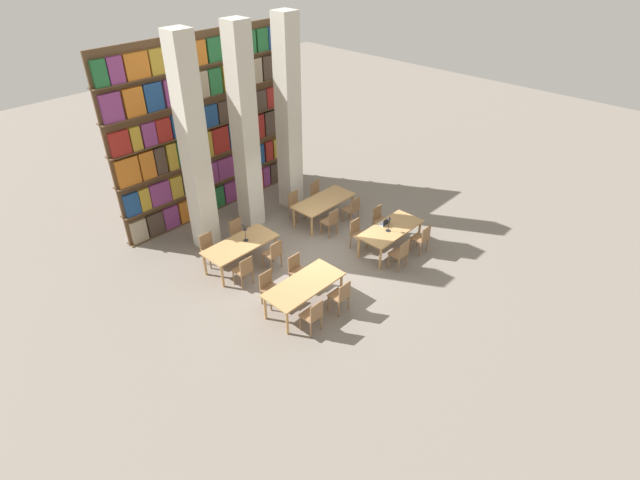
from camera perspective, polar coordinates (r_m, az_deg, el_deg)
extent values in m
plane|color=gray|center=(14.19, -0.36, -2.01)|extent=(40.00, 40.00, 0.00)
cube|color=brown|center=(15.94, -12.34, 12.56)|extent=(6.68, 0.06, 5.50)
cube|color=brown|center=(17.08, -11.26, 3.98)|extent=(6.68, 0.35, 0.03)
cube|color=tan|center=(15.61, -20.05, 1.01)|extent=(0.49, 0.20, 0.71)
cube|color=#47382D|center=(15.81, -18.35, 1.80)|extent=(0.52, 0.20, 0.71)
cube|color=#84387A|center=(16.01, -16.74, 2.54)|extent=(0.50, 0.20, 0.71)
cube|color=orange|center=(16.21, -15.33, 3.19)|extent=(0.34, 0.20, 0.71)
cube|color=#B7932D|center=(16.40, -14.13, 3.74)|extent=(0.45, 0.20, 0.71)
cube|color=orange|center=(16.60, -12.88, 4.31)|extent=(0.34, 0.20, 0.71)
cube|color=#236B38|center=(16.81, -11.70, 4.85)|extent=(0.47, 0.20, 0.71)
cube|color=#84387A|center=(17.10, -10.15, 5.55)|extent=(0.59, 0.20, 0.71)
cube|color=#47382D|center=(17.45, -8.42, 6.33)|extent=(0.65, 0.20, 0.71)
cube|color=maroon|center=(17.75, -7.10, 6.92)|extent=(0.33, 0.20, 0.71)
cube|color=#84387A|center=(17.94, -6.29, 7.27)|extent=(0.30, 0.20, 0.71)
cube|color=#47382D|center=(18.15, -5.42, 7.65)|extent=(0.32, 0.20, 0.71)
cube|color=tan|center=(18.47, -4.21, 8.18)|extent=(0.66, 0.20, 0.71)
cube|color=brown|center=(16.66, -11.60, 6.72)|extent=(6.68, 0.35, 0.03)
cube|color=navy|center=(15.17, -20.77, 3.87)|extent=(0.44, 0.20, 0.68)
cube|color=#B7932D|center=(15.31, -19.49, 4.43)|extent=(0.31, 0.20, 0.68)
cube|color=#84387A|center=(15.51, -17.88, 5.13)|extent=(0.65, 0.20, 0.68)
cube|color=#B7932D|center=(15.74, -16.20, 5.86)|extent=(0.39, 0.20, 0.68)
cube|color=#47382D|center=(15.97, -14.67, 6.52)|extent=(0.57, 0.20, 0.68)
cube|color=#84387A|center=(16.29, -12.71, 7.35)|extent=(0.68, 0.20, 0.68)
cube|color=#84387A|center=(16.65, -10.76, 8.17)|extent=(0.68, 0.20, 0.68)
cube|color=orange|center=(16.99, -9.03, 8.89)|extent=(0.56, 0.20, 0.68)
cube|color=navy|center=(17.35, -7.39, 9.55)|extent=(0.65, 0.20, 0.68)
cube|color=maroon|center=(17.67, -6.00, 10.11)|extent=(0.32, 0.20, 0.68)
cube|color=#B7932D|center=(18.01, -4.67, 10.64)|extent=(0.67, 0.20, 0.68)
cube|color=#B7932D|center=(18.31, -3.54, 11.08)|extent=(0.18, 0.20, 0.68)
cube|color=brown|center=(16.28, -11.96, 9.60)|extent=(6.68, 0.35, 0.03)
cube|color=orange|center=(14.78, -21.17, 7.31)|extent=(0.65, 0.20, 0.80)
cube|color=orange|center=(15.01, -19.22, 8.10)|extent=(0.43, 0.20, 0.80)
cube|color=#47382D|center=(15.18, -17.87, 8.65)|extent=(0.32, 0.20, 0.80)
cube|color=#B7932D|center=(15.35, -16.65, 9.14)|extent=(0.31, 0.20, 0.80)
cube|color=#236B38|center=(15.57, -15.15, 9.73)|extent=(0.59, 0.20, 0.80)
cube|color=#B7932D|center=(15.88, -13.26, 10.47)|extent=(0.60, 0.20, 0.80)
cube|color=maroon|center=(16.20, -11.43, 11.17)|extent=(0.62, 0.20, 0.80)
cube|color=navy|center=(16.57, -9.55, 11.87)|extent=(0.66, 0.20, 0.80)
cube|color=tan|center=(16.88, -8.09, 12.40)|extent=(0.28, 0.20, 0.80)
cube|color=maroon|center=(17.10, -7.10, 12.76)|extent=(0.40, 0.20, 0.80)
cube|color=#47382D|center=(17.47, -5.56, 13.30)|extent=(0.69, 0.20, 0.80)
cube|color=orange|center=(17.88, -3.97, 13.85)|extent=(0.45, 0.20, 0.80)
cube|color=brown|center=(15.94, -12.34, 12.61)|extent=(6.68, 0.35, 0.03)
cube|color=maroon|center=(14.45, -22.01, 10.22)|extent=(0.55, 0.20, 0.66)
cube|color=#B7932D|center=(14.63, -20.41, 10.84)|extent=(0.30, 0.20, 0.66)
cube|color=#84387A|center=(14.79, -19.05, 11.36)|extent=(0.40, 0.20, 0.66)
cube|color=maroon|center=(14.99, -17.55, 11.91)|extent=(0.45, 0.20, 0.66)
cube|color=navy|center=(15.22, -15.98, 12.49)|extent=(0.42, 0.20, 0.66)
cube|color=tan|center=(15.46, -14.41, 13.05)|extent=(0.49, 0.20, 0.66)
cube|color=navy|center=(15.76, -12.65, 13.67)|extent=(0.56, 0.20, 0.66)
cube|color=#47382D|center=(16.08, -10.89, 14.27)|extent=(0.53, 0.20, 0.66)
cube|color=tan|center=(16.35, -9.52, 14.72)|extent=(0.33, 0.20, 0.66)
cube|color=maroon|center=(16.61, -8.30, 15.12)|extent=(0.44, 0.20, 0.66)
cube|color=#47382D|center=(16.92, -6.91, 15.56)|extent=(0.44, 0.20, 0.66)
cube|color=maroon|center=(17.27, -5.45, 16.02)|extent=(0.63, 0.20, 0.66)
cube|color=#84387A|center=(17.63, -4.02, 16.45)|extent=(0.40, 0.20, 0.66)
cube|color=brown|center=(15.65, -12.75, 15.74)|extent=(6.68, 0.35, 0.03)
cube|color=#84387A|center=(14.14, -22.83, 13.79)|extent=(0.56, 0.20, 0.75)
cube|color=orange|center=(14.39, -20.59, 14.57)|extent=(0.55, 0.20, 0.75)
cube|color=navy|center=(14.64, -18.57, 15.26)|extent=(0.52, 0.20, 0.75)
cube|color=#84387A|center=(14.92, -16.55, 15.93)|extent=(0.53, 0.20, 0.75)
cube|color=#47382D|center=(15.16, -14.99, 16.42)|extent=(0.35, 0.20, 0.75)
cube|color=tan|center=(15.39, -13.56, 16.87)|extent=(0.49, 0.20, 0.75)
cube|color=#236B38|center=(15.66, -12.02, 17.34)|extent=(0.43, 0.20, 0.75)
cube|color=#B7932D|center=(15.90, -10.74, 17.71)|extent=(0.26, 0.20, 0.75)
cube|color=#B7932D|center=(16.15, -9.47, 18.07)|extent=(0.54, 0.20, 0.75)
cube|color=tan|center=(16.53, -7.67, 18.57)|extent=(0.60, 0.20, 0.75)
cube|color=#47382D|center=(16.97, -5.79, 19.07)|extent=(0.67, 0.20, 0.75)
cube|color=orange|center=(17.35, -4.24, 19.47)|extent=(0.47, 0.20, 0.75)
cube|color=brown|center=(15.41, -13.19, 18.98)|extent=(6.68, 0.35, 0.03)
cube|color=#236B38|center=(13.87, -23.98, 17.02)|extent=(0.37, 0.20, 0.66)
cube|color=#84387A|center=(14.03, -22.43, 17.53)|extent=(0.40, 0.20, 0.66)
cube|color=orange|center=(14.28, -20.32, 18.20)|extent=(0.66, 0.20, 0.66)
cube|color=#B7932D|center=(14.60, -17.85, 18.94)|extent=(0.64, 0.20, 0.66)
cube|color=#47382D|center=(14.89, -15.85, 19.51)|extent=(0.48, 0.20, 0.66)
cube|color=orange|center=(15.18, -13.99, 20.02)|extent=(0.58, 0.20, 0.66)
cube|color=#236B38|center=(15.57, -11.77, 20.60)|extent=(0.68, 0.20, 0.66)
cube|color=#236B38|center=(15.89, -10.10, 21.01)|extent=(0.31, 0.20, 0.66)
cube|color=tan|center=(16.10, -9.03, 21.27)|extent=(0.30, 0.20, 0.66)
cube|color=#236B38|center=(16.31, -8.03, 21.50)|extent=(0.33, 0.20, 0.66)
cube|color=#236B38|center=(16.59, -6.77, 21.78)|extent=(0.42, 0.20, 0.66)
cube|color=navy|center=(16.92, -5.36, 22.09)|extent=(0.53, 0.20, 0.66)
cube|color=orange|center=(17.23, -4.13, 22.34)|extent=(0.29, 0.20, 0.66)
cube|color=beige|center=(13.71, -14.20, 9.98)|extent=(0.58, 0.58, 6.00)
cube|color=beige|center=(14.62, -8.61, 12.10)|extent=(0.58, 0.58, 6.00)
cube|color=beige|center=(15.67, -3.64, 13.86)|extent=(0.58, 0.58, 6.00)
cube|color=tan|center=(12.08, -1.83, -5.11)|extent=(2.05, 0.92, 0.04)
cylinder|color=tan|center=(11.61, -3.77, -9.42)|extent=(0.07, 0.07, 0.68)
cylinder|color=tan|center=(12.64, 2.45, -5.18)|extent=(0.07, 0.07, 0.68)
cylinder|color=tan|center=(12.05, -6.29, -7.70)|extent=(0.07, 0.07, 0.68)
cylinder|color=tan|center=(13.04, -0.07, -3.77)|extent=(0.07, 0.07, 0.68)
cylinder|color=olive|center=(11.77, -2.27, -9.46)|extent=(0.04, 0.04, 0.44)
cylinder|color=olive|center=(11.96, -1.03, -8.61)|extent=(0.04, 0.04, 0.44)
cylinder|color=olive|center=(11.60, -1.06, -10.25)|extent=(0.04, 0.04, 0.44)
cylinder|color=olive|center=(11.79, 0.17, -9.37)|extent=(0.04, 0.04, 0.44)
cube|color=olive|center=(11.62, -1.06, -8.56)|extent=(0.42, 0.40, 0.04)
cube|color=olive|center=(11.37, -0.39, -8.13)|extent=(0.40, 0.03, 0.42)
cylinder|color=olive|center=(12.52, -4.41, -6.46)|extent=(0.04, 0.04, 0.44)
cylinder|color=olive|center=(12.34, -5.64, -7.23)|extent=(0.04, 0.04, 0.44)
cylinder|color=olive|center=(12.72, -5.46, -5.78)|extent=(0.04, 0.04, 0.44)
cylinder|color=olive|center=(12.55, -6.68, -6.52)|extent=(0.04, 0.04, 0.44)
cube|color=olive|center=(12.38, -5.60, -5.65)|extent=(0.42, 0.40, 0.04)
cube|color=olive|center=(12.35, -6.24, -4.44)|extent=(0.40, 0.03, 0.42)
cylinder|color=olive|center=(12.29, 0.96, -7.23)|extent=(0.04, 0.04, 0.44)
cylinder|color=olive|center=(12.50, 2.08, -6.44)|extent=(0.04, 0.04, 0.44)
cylinder|color=olive|center=(12.12, 2.16, -7.94)|extent=(0.04, 0.04, 0.44)
cylinder|color=olive|center=(12.33, 3.27, -7.13)|extent=(0.04, 0.04, 0.44)
cube|color=olive|center=(12.16, 2.14, -6.33)|extent=(0.42, 0.40, 0.04)
cube|color=olive|center=(11.92, 2.83, -5.86)|extent=(0.40, 0.03, 0.42)
cylinder|color=olive|center=(13.04, -1.29, -4.48)|extent=(0.04, 0.04, 0.44)
cylinder|color=olive|center=(12.84, -2.42, -5.20)|extent=(0.04, 0.04, 0.44)
cylinder|color=olive|center=(13.23, -2.35, -3.86)|extent=(0.04, 0.04, 0.44)
cylinder|color=olive|center=(13.04, -3.47, -4.56)|extent=(0.04, 0.04, 0.44)
cube|color=olive|center=(12.89, -2.40, -3.69)|extent=(0.42, 0.40, 0.04)
cube|color=olive|center=(12.86, -3.01, -2.53)|extent=(0.40, 0.03, 0.42)
cube|color=tan|center=(14.29, 8.09, 1.29)|extent=(2.05, 0.92, 0.04)
cylinder|color=tan|center=(13.66, 6.90, -2.11)|extent=(0.07, 0.07, 0.68)
cylinder|color=tan|center=(15.00, 11.28, 0.98)|extent=(0.07, 0.07, 0.68)
cylinder|color=tan|center=(14.03, 4.45, -0.89)|extent=(0.07, 0.07, 0.68)
cylinder|color=tan|center=(15.33, 8.93, 2.02)|extent=(0.07, 0.07, 0.68)
cylinder|color=olive|center=(13.82, 7.83, -2.37)|extent=(0.04, 0.04, 0.44)
cylinder|color=olive|center=(14.06, 8.70, -1.74)|extent=(0.04, 0.04, 0.44)
cylinder|color=olive|center=(13.67, 8.97, -2.93)|extent=(0.04, 0.04, 0.44)
cylinder|color=olive|center=(13.92, 9.83, -2.28)|extent=(0.04, 0.04, 0.44)
cube|color=olive|center=(13.73, 8.92, -1.52)|extent=(0.42, 0.40, 0.04)
cube|color=olive|center=(13.52, 9.63, -1.02)|extent=(0.40, 0.03, 0.42)
cylinder|color=olive|center=(14.54, 5.46, -0.17)|extent=(0.04, 0.04, 0.44)
cylinder|color=olive|center=(14.30, 4.56, -0.75)|extent=(0.04, 0.04, 0.44)
cylinder|color=olive|center=(14.72, 4.42, 0.33)|extent=(0.04, 0.04, 0.44)
cylinder|color=olive|center=(14.48, 3.52, -0.23)|extent=(0.04, 0.04, 0.44)
cube|color=olive|center=(14.38, 4.53, 0.59)|extent=(0.42, 0.40, 0.04)
cube|color=olive|center=(14.35, 4.00, 1.63)|extent=(0.40, 0.03, 0.42)
cylinder|color=olive|center=(14.55, 10.28, -0.59)|extent=(0.04, 0.04, 0.44)
cylinder|color=olive|center=(14.81, 11.07, -0.02)|extent=(0.04, 0.04, 0.44)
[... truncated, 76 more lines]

